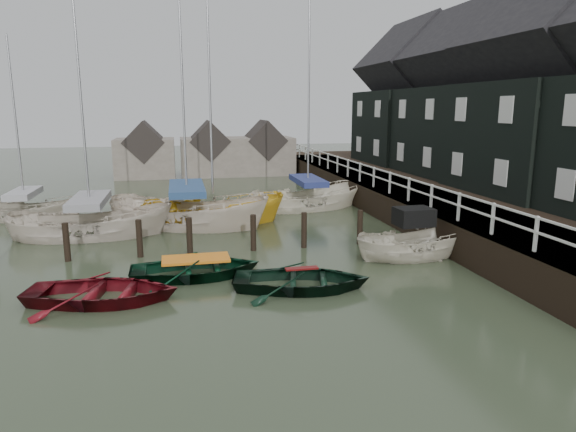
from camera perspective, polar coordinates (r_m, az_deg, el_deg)
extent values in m
plane|color=#2C3622|center=(16.84, -6.43, -6.77)|extent=(120.00, 120.00, 0.00)
cube|color=black|center=(28.41, 10.81, 3.69)|extent=(3.00, 32.00, 0.20)
cube|color=silver|center=(27.73, 8.02, 5.77)|extent=(0.06, 32.00, 0.06)
cube|color=silver|center=(27.77, 8.00, 4.95)|extent=(0.06, 32.00, 0.06)
cube|color=black|center=(31.17, 20.07, 1.28)|extent=(14.00, 38.00, 1.50)
cube|color=black|center=(26.65, 26.40, 7.75)|extent=(6.40, 7.00, 5.00)
cube|color=black|center=(26.77, 27.28, 16.84)|extent=(6.52, 7.14, 6.52)
cube|color=black|center=(32.43, 18.70, 8.90)|extent=(6.00, 7.00, 5.00)
cube|color=black|center=(32.53, 19.22, 16.38)|extent=(6.11, 7.14, 6.11)
cube|color=black|center=(38.61, 13.37, 9.59)|extent=(6.40, 7.00, 5.00)
cube|color=black|center=(38.70, 13.68, 15.89)|extent=(6.52, 7.14, 6.52)
cylinder|color=black|center=(19.91, -23.35, -3.24)|extent=(0.22, 0.22, 1.80)
cylinder|color=black|center=(19.57, -16.15, -2.98)|extent=(0.22, 0.22, 1.80)
cylinder|color=black|center=(19.51, -10.87, -2.76)|extent=(0.22, 0.22, 1.80)
cylinder|color=black|center=(19.69, -3.87, -2.43)|extent=(0.22, 0.22, 1.80)
cylinder|color=black|center=(20.07, 1.79, -2.14)|extent=(0.22, 0.22, 1.80)
cylinder|color=black|center=(20.73, 7.98, -1.79)|extent=(0.22, 0.22, 1.80)
cube|color=#665B51|center=(42.14, -15.57, 6.24)|extent=(4.50, 4.00, 3.00)
cube|color=#282321|center=(42.04, -15.67, 8.00)|extent=(3.18, 4.08, 3.18)
cube|color=#665B51|center=(42.14, -8.73, 6.54)|extent=(4.50, 4.00, 3.00)
cube|color=#282321|center=(42.04, -8.79, 8.30)|extent=(3.18, 4.08, 3.18)
cube|color=#665B51|center=(42.64, -2.65, 6.73)|extent=(4.50, 4.00, 3.00)
cube|color=#282321|center=(42.54, -2.66, 8.47)|extent=(3.18, 4.08, 3.18)
imported|color=#5A0C13|center=(15.63, -19.84, -8.94)|extent=(4.70, 3.73, 0.88)
imported|color=black|center=(17.04, -10.13, -6.66)|extent=(4.19, 3.02, 0.86)
imported|color=black|center=(15.70, 1.51, -8.10)|extent=(4.66, 3.78, 0.85)
imported|color=beige|center=(19.37, 13.83, -4.54)|extent=(4.59, 1.87, 1.75)
cube|color=black|center=(19.18, 13.80, -0.08)|extent=(1.34, 1.05, 0.65)
imported|color=beige|center=(23.44, -20.94, -2.13)|extent=(6.80, 2.61, 2.62)
cylinder|color=#B2B2B7|center=(22.82, -22.08, 12.68)|extent=(0.10, 0.10, 9.14)
cube|color=gray|center=(23.13, -21.22, 1.62)|extent=(3.74, 1.39, 0.30)
imported|color=beige|center=(24.24, -11.02, -1.10)|extent=(8.28, 5.90, 3.00)
cylinder|color=#B2B2B7|center=(23.66, -11.67, 14.44)|extent=(0.10, 0.10, 9.71)
cube|color=navy|center=(23.91, -11.19, 3.04)|extent=(4.53, 3.20, 0.30)
imported|color=gold|center=(24.71, -8.24, -0.75)|extent=(6.91, 3.13, 2.59)
cylinder|color=#B2B2B7|center=(24.12, -8.66, 12.62)|extent=(0.10, 0.10, 8.59)
imported|color=silver|center=(27.98, 2.22, 0.86)|extent=(7.00, 3.77, 2.56)
cylinder|color=#B2B2B7|center=(27.48, 2.33, 14.45)|extent=(0.10, 0.10, 10.35)
cube|color=navy|center=(27.72, 2.24, 3.96)|extent=(3.84, 2.03, 0.30)
imported|color=#BEB4A2|center=(28.30, -27.07, -0.34)|extent=(5.90, 3.46, 2.14)
cylinder|color=#B2B2B7|center=(27.78, -28.04, 9.66)|extent=(0.10, 0.10, 7.51)
cube|color=#99999E|center=(28.08, -27.32, 2.25)|extent=(3.23, 1.87, 0.30)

